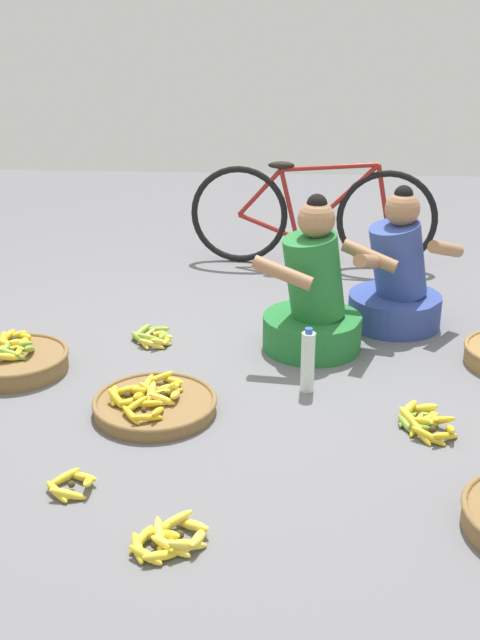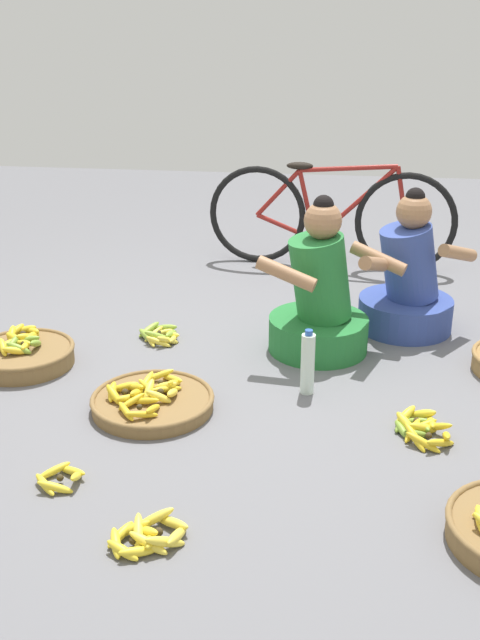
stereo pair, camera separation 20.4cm
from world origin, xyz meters
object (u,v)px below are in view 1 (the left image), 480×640
object	(u,v)px
vendor_woman_front	(313,301)
water_bottle	(308,361)
bicycle_leaning	(311,215)
vendor_woman_behind	(397,282)
loose_bananas_mid_right	(168,539)
banana_basket_mid_left	(154,403)
loose_bananas_near_vendor	(424,422)
loose_bananas_front_center	(153,337)
banana_basket_near_bicycle	(16,360)
loose_bananas_back_left	(72,484)

from	to	relation	value
vendor_woman_front	water_bottle	distance (m)	0.51
bicycle_leaning	vendor_woman_behind	bearing A→B (deg)	-66.75
vendor_woman_front	loose_bananas_mid_right	size ratio (longest dim) A/B	2.98
vendor_woman_front	bicycle_leaning	distance (m)	1.44
vendor_woman_behind	water_bottle	bearing A→B (deg)	-120.50
banana_basket_mid_left	loose_bananas_near_vendor	bearing A→B (deg)	-2.80
vendor_woman_front	loose_bananas_front_center	world-z (taller)	vendor_woman_front
vendor_woman_behind	banana_basket_near_bicycle	world-z (taller)	vendor_woman_behind
banana_basket_mid_left	water_bottle	distance (m)	0.73
vendor_woman_front	loose_bananas_near_vendor	bearing A→B (deg)	-60.05
vendor_woman_front	loose_bananas_back_left	size ratio (longest dim) A/B	3.95
vendor_woman_front	banana_basket_near_bicycle	bearing A→B (deg)	-165.23
water_bottle	banana_basket_mid_left	bearing A→B (deg)	-159.48
loose_bananas_near_vendor	loose_bananas_back_left	xyz separation A→B (m)	(-1.37, -0.56, -0.01)
banana_basket_mid_left	loose_bananas_near_vendor	world-z (taller)	banana_basket_mid_left
loose_bananas_back_left	loose_bananas_mid_right	world-z (taller)	loose_bananas_mid_right
water_bottle	loose_bananas_near_vendor	bearing A→B (deg)	-32.19
vendor_woman_front	banana_basket_near_bicycle	size ratio (longest dim) A/B	1.61
vendor_woman_front	loose_bananas_front_center	distance (m)	0.89
banana_basket_mid_left	banana_basket_near_bicycle	xyz separation A→B (m)	(-0.76, 0.36, 0.02)
banana_basket_mid_left	loose_bananas_back_left	world-z (taller)	banana_basket_mid_left
bicycle_leaning	banana_basket_mid_left	bearing A→B (deg)	-108.20
banana_basket_mid_left	bicycle_leaning	bearing A→B (deg)	71.80
banana_basket_near_bicycle	loose_bananas_mid_right	size ratio (longest dim) A/B	1.86
vendor_woman_front	loose_bananas_front_center	xyz separation A→B (m)	(-0.86, 0.01, -0.24)
vendor_woman_front	loose_bananas_near_vendor	distance (m)	0.96
loose_bananas_near_vendor	water_bottle	distance (m)	0.60
loose_bananas_near_vendor	loose_bananas_front_center	bearing A→B (deg)	148.26
loose_bananas_mid_right	bicycle_leaning	bearing A→B (deg)	80.64
banana_basket_near_bicycle	loose_bananas_near_vendor	size ratio (longest dim) A/B	1.57
loose_bananas_near_vendor	loose_bananas_front_center	distance (m)	1.55
banana_basket_near_bicycle	loose_bananas_mid_right	xyz separation A→B (m)	(0.96, -1.26, -0.03)
loose_bananas_back_left	loose_bananas_front_center	bearing A→B (deg)	87.85
banana_basket_near_bicycle	loose_bananas_front_center	world-z (taller)	banana_basket_near_bicycle
bicycle_leaning	banana_basket_mid_left	xyz separation A→B (m)	(-0.72, -2.18, -0.32)
loose_bananas_near_vendor	water_bottle	xyz separation A→B (m)	(-0.49, 0.31, 0.12)
vendor_woman_front	bicycle_leaning	size ratio (longest dim) A/B	0.49
banana_basket_mid_left	loose_bananas_mid_right	world-z (taller)	banana_basket_mid_left
loose_bananas_front_center	loose_bananas_mid_right	bearing A→B (deg)	-77.91
loose_bananas_mid_right	water_bottle	distance (m)	1.25
loose_bananas_near_vendor	loose_bananas_back_left	distance (m)	1.48
vendor_woman_front	loose_bananas_front_center	bearing A→B (deg)	179.20
vendor_woman_front	loose_bananas_mid_right	xyz separation A→B (m)	(-0.50, -1.65, -0.24)
vendor_woman_behind	loose_bananas_back_left	xyz separation A→B (m)	(-1.38, -1.72, -0.23)
loose_bananas_back_left	water_bottle	xyz separation A→B (m)	(0.88, 0.87, 0.13)
banana_basket_near_bicycle	banana_basket_mid_left	bearing A→B (deg)	-25.58
banana_basket_near_bicycle	loose_bananas_front_center	bearing A→B (deg)	33.23
bicycle_leaning	loose_bananas_back_left	world-z (taller)	bicycle_leaning
banana_basket_mid_left	loose_bananas_mid_right	bearing A→B (deg)	-76.98
vendor_woman_behind	water_bottle	distance (m)	0.99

